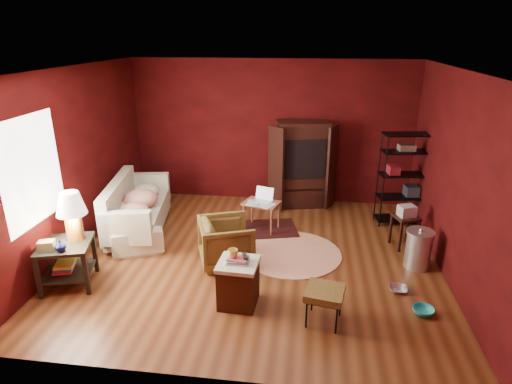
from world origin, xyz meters
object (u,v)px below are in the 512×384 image
hamper (238,282)px  armchair (226,240)px  side_table (69,231)px  tv_armoire (302,163)px  sofa (135,211)px  wire_shelving (404,175)px  laptop_desk (262,205)px

hamper → armchair: bearing=109.4°
side_table → tv_armoire: 4.39m
side_table → sofa: bearing=82.6°
hamper → side_table: bearing=174.6°
tv_armoire → wire_shelving: (1.80, -0.62, 0.03)m
sofa → tv_armoire: 3.23m
wire_shelving → hamper: bearing=-140.4°
laptop_desk → wire_shelving: 2.55m
sofa → side_table: 1.70m
sofa → armchair: size_ratio=2.59×
sofa → wire_shelving: wire_shelving is taller
armchair → hamper: bearing=178.8°
side_table → laptop_desk: (2.35, 2.01, -0.32)m
tv_armoire → laptop_desk: bearing=-130.2°
armchair → tv_armoire: size_ratio=0.45×
hamper → laptop_desk: size_ratio=0.93×
laptop_desk → sofa: bearing=-152.7°
hamper → sofa: bearing=138.7°
armchair → side_table: size_ratio=0.59×
side_table → laptop_desk: 3.11m
wire_shelving → laptop_desk: bearing=-175.6°
tv_armoire → wire_shelving: tv_armoire is taller
armchair → laptop_desk: size_ratio=1.04×
armchair → sofa: bearing=43.3°
wire_shelving → tv_armoire: bearing=151.7°
hamper → laptop_desk: bearing=89.3°
armchair → tv_armoire: (1.02, 2.44, 0.49)m
armchair → tv_armoire: 2.69m
laptop_desk → hamper: bearing=-73.2°
sofa → wire_shelving: 4.70m
sofa → laptop_desk: 2.17m
armchair → wire_shelving: wire_shelving is taller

